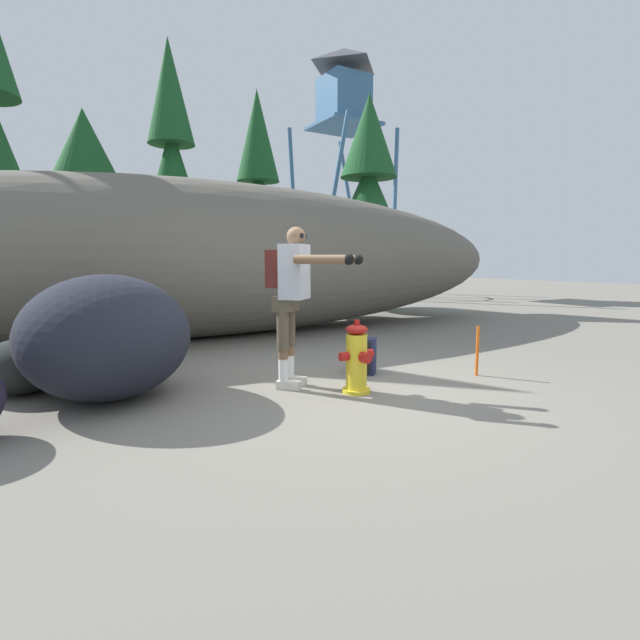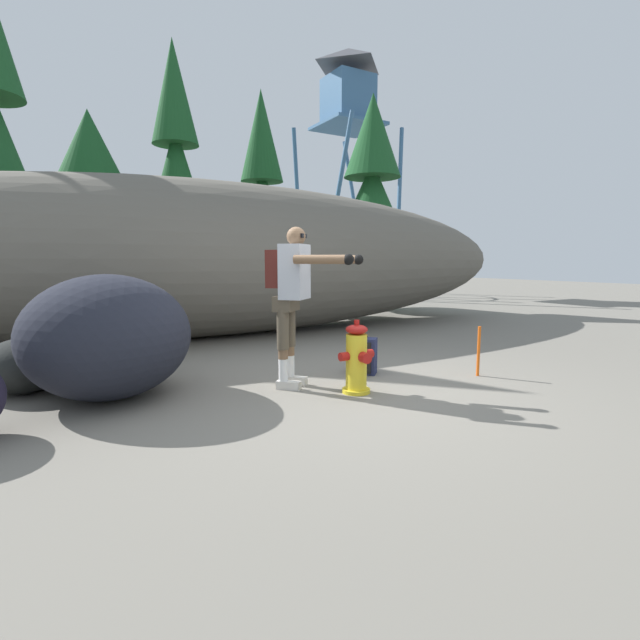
{
  "view_description": "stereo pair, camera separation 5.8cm",
  "coord_description": "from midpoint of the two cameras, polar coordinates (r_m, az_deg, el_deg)",
  "views": [
    {
      "loc": [
        -2.59,
        -4.03,
        1.37
      ],
      "look_at": [
        -0.11,
        0.15,
        0.75
      ],
      "focal_mm": 26.05,
      "sensor_mm": 36.0,
      "label": 1
    },
    {
      "loc": [
        -2.54,
        -4.06,
        1.37
      ],
      "look_at": [
        -0.11,
        0.15,
        0.75
      ],
      "focal_mm": 26.05,
      "sensor_mm": 36.0,
      "label": 2
    }
  ],
  "objects": [
    {
      "name": "watchtower",
      "position": [
        20.16,
        3.54,
        24.52
      ],
      "size": [
        3.98,
        3.98,
        9.6
      ],
      "color": "#386089",
      "rests_on": "ground_plane"
    },
    {
      "name": "dirt_embankment",
      "position": [
        8.76,
        -13.12,
        7.27
      ],
      "size": [
        14.01,
        3.2,
        2.8
      ],
      "primitive_type": "ellipsoid",
      "color": "#666056",
      "rests_on": "ground_plane"
    },
    {
      "name": "pine_tree_ridge_end",
      "position": [
        13.62,
        6.53,
        15.37
      ],
      "size": [
        2.45,
        2.45,
        5.96
      ],
      "color": "#47331E",
      "rests_on": "ground_plane"
    },
    {
      "name": "ground_plane",
      "position": [
        4.99,
        2.3,
        -8.92
      ],
      "size": [
        56.0,
        56.0,
        0.04
      ],
      "primitive_type": "cube",
      "color": "slate"
    },
    {
      "name": "pine_tree_right",
      "position": [
        14.47,
        -17.12,
        17.95
      ],
      "size": [
        1.99,
        1.99,
        7.5
      ],
      "color": "#47331E",
      "rests_on": "ground_plane"
    },
    {
      "name": "boulder_large",
      "position": [
        5.08,
        -24.29,
        -1.86
      ],
      "size": [
        2.22,
        2.27,
        1.24
      ],
      "primitive_type": "ellipsoid",
      "rotation": [
        0.0,
        0.0,
        5.78
      ],
      "color": "#20222D",
      "rests_on": "ground_plane"
    },
    {
      "name": "pine_tree_far_right",
      "position": [
        15.03,
        -6.99,
        14.76
      ],
      "size": [
        2.03,
        2.03,
        6.56
      ],
      "color": "#47331E",
      "rests_on": "ground_plane"
    },
    {
      "name": "spare_backpack",
      "position": [
        5.71,
        5.7,
        -4.44
      ],
      "size": [
        0.36,
        0.36,
        0.47
      ],
      "rotation": [
        0.0,
        0.0,
        0.76
      ],
      "color": "#23284C",
      "rests_on": "ground_plane"
    },
    {
      "name": "boulder_small",
      "position": [
        5.76,
        -32.16,
        -4.68
      ],
      "size": [
        1.17,
        1.22,
        0.58
      ],
      "primitive_type": "ellipsoid",
      "rotation": [
        0.0,
        0.0,
        4.22
      ],
      "color": "black",
      "rests_on": "ground_plane"
    },
    {
      "name": "pine_tree_center",
      "position": [
        14.17,
        -26.13,
        14.06
      ],
      "size": [
        2.5,
        2.5,
        5.32
      ],
      "color": "#47331E",
      "rests_on": "ground_plane"
    },
    {
      "name": "survey_stake",
      "position": [
        5.87,
        19.17,
        -3.64
      ],
      "size": [
        0.04,
        0.04,
        0.6
      ],
      "primitive_type": "cylinder",
      "color": "#E55914",
      "rests_on": "ground_plane"
    },
    {
      "name": "utility_worker",
      "position": [
        4.95,
        -2.94,
        4.09
      ],
      "size": [
        0.94,
        0.98,
        1.72
      ],
      "rotation": [
        0.0,
        0.0,
        -0.83
      ],
      "color": "beige",
      "rests_on": "ground_plane"
    },
    {
      "name": "fire_hydrant",
      "position": [
        4.85,
        4.86,
        -4.85
      ],
      "size": [
        0.4,
        0.35,
        0.77
      ],
      "color": "yellow",
      "rests_on": "ground_plane"
    }
  ]
}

